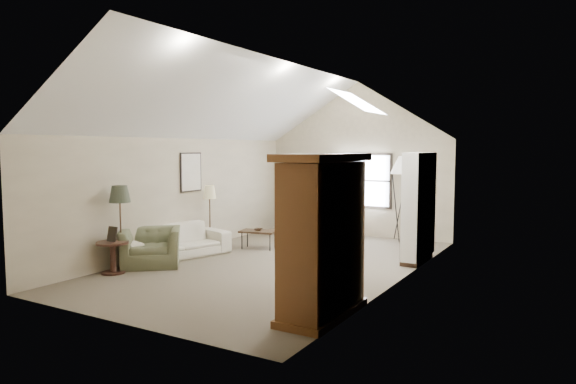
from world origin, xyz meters
The scene contains 18 objects.
room_shell centered at (0.00, 0.00, 3.21)m, with size 5.01×8.01×4.00m.
window centered at (0.10, 3.96, 1.45)m, with size 1.72×0.08×1.42m, color black.
skylight centered at (1.30, 0.90, 3.22)m, with size 0.80×1.20×0.52m, color white, non-canonical shape.
wall_art centered at (-1.88, 1.94, 1.73)m, with size 1.97×3.71×0.88m.
armoire centered at (2.18, -2.40, 1.10)m, with size 0.60×1.50×2.20m, color brown.
tv_alcove centered at (2.34, 1.60, 1.15)m, with size 0.32×1.30×2.10m, color white.
media_console centered at (2.32, 1.60, 0.30)m, with size 0.34×1.18×0.60m, color #382316.
tv_panel centered at (2.32, 1.60, 0.92)m, with size 0.05×0.90×0.55m, color black.
sofa centered at (-2.20, -0.58, 0.34)m, with size 2.34×0.91×0.68m, color #EDE6CD.
armchair_near centered at (-2.07, -1.37, 0.36)m, with size 1.12×0.98×0.73m, color #616647.
armchair_far centered at (-0.80, 3.50, 0.44)m, with size 0.94×0.97×0.88m, color #575C40.
coffee_table centered at (-1.18, 1.08, 0.21)m, with size 0.82×0.46×0.42m, color #331F14.
bowl centered at (-1.18, 1.08, 0.44)m, with size 0.20×0.20×0.05m, color #3B2718.
side_table centered at (-2.20, -2.18, 0.29)m, with size 0.59×0.59×0.59m, color #391E17.
side_chair centered at (0.46, 2.42, 0.58)m, with size 0.45×0.45×1.17m, color maroon.
tripod_lamp centered at (1.33, 3.70, 1.07)m, with size 0.62×0.62×2.13m, color silver, non-canonical shape.
dark_lamp centered at (-2.20, -1.98, 0.82)m, with size 0.39×0.39×1.63m, color #282D20, non-canonical shape.
tan_lamp centered at (-2.20, 0.62, 0.73)m, with size 0.29×0.29×1.46m, color tan, non-canonical shape.
Camera 1 is at (5.22, -8.53, 2.28)m, focal length 32.00 mm.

